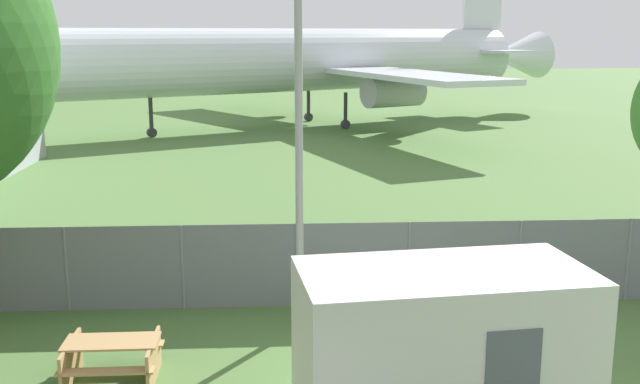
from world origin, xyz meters
TOP-DOWN VIEW (x-y plane):
  - perimeter_fence at (-0.00, 10.01)m, footprint 56.07×0.07m
  - airplane at (1.80, 43.18)m, footprint 38.14×31.05m
  - portable_cabin at (2.16, 4.80)m, footprint 4.72×2.77m
  - picnic_bench_open_grass at (-3.37, 6.48)m, footprint 1.66×1.41m
  - light_mast at (0.04, 8.80)m, footprint 0.44×0.44m

SIDE VIEW (x-z plane):
  - picnic_bench_open_grass at x=-3.37m, z-range 0.09..0.85m
  - perimeter_fence at x=0.00m, z-range 0.00..1.93m
  - portable_cabin at x=2.16m, z-range 0.00..2.52m
  - airplane at x=1.80m, z-range -1.88..10.41m
  - light_mast at x=0.04m, z-range 0.89..9.55m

